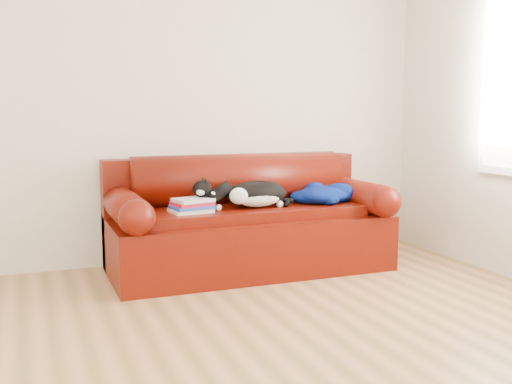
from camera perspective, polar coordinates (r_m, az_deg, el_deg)
ground at (r=3.16m, az=-0.17°, el=-14.89°), size 4.50×4.50×0.00m
room_shell at (r=3.01m, az=1.98°, el=16.35°), size 4.52×4.02×2.61m
sofa_base at (r=4.61m, az=-0.65°, el=-4.53°), size 2.10×0.90×0.50m
sofa_back at (r=4.78m, az=-1.69°, el=-0.39°), size 2.10×1.01×0.88m
book_stack at (r=4.28m, az=-6.13°, el=-1.28°), size 0.30×0.26×0.10m
cat at (r=4.46m, az=-0.00°, el=-0.27°), size 0.70×0.40×0.25m
blanket at (r=4.75m, az=6.39°, el=-0.17°), size 0.60×0.49×0.16m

